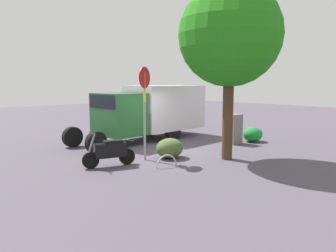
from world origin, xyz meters
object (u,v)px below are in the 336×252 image
(street_tree, at_px, (230,36))
(bike_rack_hoop, at_px, (166,167))
(motorcycle, at_px, (110,151))
(stop_sign, at_px, (145,98))
(box_truck_near, at_px, (151,109))
(utility_cabinet, at_px, (234,129))

(street_tree, distance_m, bike_rack_hoop, 5.12)
(motorcycle, distance_m, stop_sign, 2.25)
(stop_sign, xyz_separation_m, street_tree, (-2.34, 1.93, 2.21))
(box_truck_near, height_order, street_tree, street_tree)
(stop_sign, height_order, utility_cabinet, stop_sign)
(motorcycle, distance_m, bike_rack_hoop, 1.97)
(stop_sign, distance_m, street_tree, 3.75)
(bike_rack_hoop, bearing_deg, motorcycle, -44.10)
(stop_sign, height_order, bike_rack_hoop, stop_sign)
(street_tree, relative_size, bike_rack_hoop, 7.45)
(utility_cabinet, xyz_separation_m, bike_rack_hoop, (5.07, 0.95, -0.69))
(box_truck_near, bearing_deg, street_tree, 81.02)
(motorcycle, height_order, utility_cabinet, utility_cabinet)
(box_truck_near, xyz_separation_m, motorcycle, (4.34, 3.17, -1.00))
(utility_cabinet, bearing_deg, motorcycle, -3.32)
(bike_rack_hoop, bearing_deg, street_tree, 164.38)
(street_tree, bearing_deg, bike_rack_hoop, -15.62)
(motorcycle, relative_size, stop_sign, 0.52)
(box_truck_near, bearing_deg, motorcycle, 33.32)
(box_truck_near, xyz_separation_m, stop_sign, (2.90, 3.24, 0.73))
(box_truck_near, xyz_separation_m, utility_cabinet, (-2.10, 3.54, -0.83))
(box_truck_near, height_order, motorcycle, box_truck_near)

